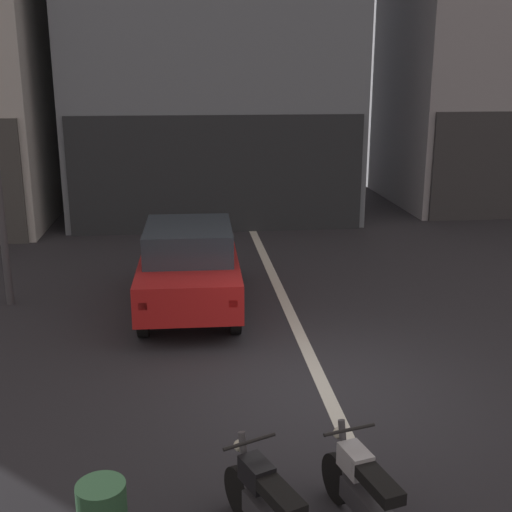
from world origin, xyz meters
TOP-DOWN VIEW (x-y plane):
  - ground_plane at (0.00, 0.00)m, footprint 120.00×120.00m
  - lane_centre_line at (0.00, 6.00)m, footprint 0.20×18.00m
  - building_mid_block at (-0.95, 13.71)m, footprint 8.36×8.48m
  - car_red_crossing_near at (-1.83, 3.43)m, footprint 1.86×4.14m
  - motorcycle_black_row_leftmost at (-1.22, -3.11)m, footprint 0.75×1.57m
  - motorcycle_silver_row_left_mid at (-0.28, -3.02)m, footprint 0.60×1.63m

SIDE VIEW (x-z plane):
  - ground_plane at x=0.00m, z-range 0.00..0.00m
  - lane_centre_line at x=0.00m, z-range 0.00..0.01m
  - motorcycle_black_row_leftmost at x=-1.22m, z-range -0.03..0.95m
  - motorcycle_silver_row_left_mid at x=-0.28m, z-range -0.03..0.95m
  - car_red_crossing_near at x=-1.83m, z-range 0.07..1.71m
  - building_mid_block at x=-0.95m, z-range -0.01..12.76m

